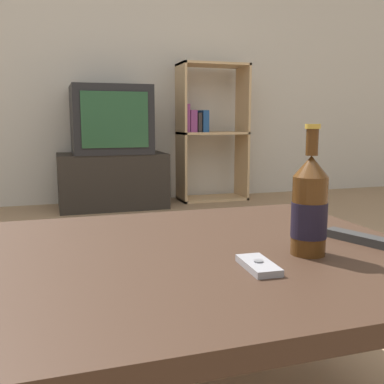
{
  "coord_description": "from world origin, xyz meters",
  "views": [
    {
      "loc": [
        -0.25,
        -0.93,
        0.7
      ],
      "look_at": [
        0.11,
        0.19,
        0.51
      ],
      "focal_mm": 42.0,
      "sensor_mm": 36.0,
      "label": 1
    }
  ],
  "objects_px": {
    "cell_phone": "(258,265)",
    "tv_stand": "(112,180)",
    "beer_bottle": "(309,208)",
    "remote_control": "(361,239)",
    "television": "(111,120)",
    "bookshelf": "(208,130)"
  },
  "relations": [
    {
      "from": "bookshelf",
      "to": "beer_bottle",
      "type": "xyz_separation_m",
      "value": [
        -0.81,
        -2.92,
        -0.1
      ]
    },
    {
      "from": "tv_stand",
      "to": "television",
      "type": "bearing_deg",
      "value": -90.0
    },
    {
      "from": "television",
      "to": "cell_phone",
      "type": "bearing_deg",
      "value": -91.96
    },
    {
      "from": "tv_stand",
      "to": "bookshelf",
      "type": "relative_size",
      "value": 0.72
    },
    {
      "from": "beer_bottle",
      "to": "remote_control",
      "type": "distance_m",
      "value": 0.2
    },
    {
      "from": "television",
      "to": "beer_bottle",
      "type": "height_order",
      "value": "television"
    },
    {
      "from": "tv_stand",
      "to": "cell_phone",
      "type": "relative_size",
      "value": 7.11
    },
    {
      "from": "bookshelf",
      "to": "beer_bottle",
      "type": "relative_size",
      "value": 4.21
    },
    {
      "from": "television",
      "to": "remote_control",
      "type": "height_order",
      "value": "television"
    },
    {
      "from": "remote_control",
      "to": "bookshelf",
      "type": "bearing_deg",
      "value": 57.36
    },
    {
      "from": "television",
      "to": "beer_bottle",
      "type": "relative_size",
      "value": 2.16
    },
    {
      "from": "tv_stand",
      "to": "remote_control",
      "type": "relative_size",
      "value": 4.63
    },
    {
      "from": "remote_control",
      "to": "tv_stand",
      "type": "bearing_deg",
      "value": 74.49
    },
    {
      "from": "television",
      "to": "beer_bottle",
      "type": "distance_m",
      "value": 2.82
    },
    {
      "from": "tv_stand",
      "to": "cell_phone",
      "type": "height_order",
      "value": "tv_stand"
    },
    {
      "from": "cell_phone",
      "to": "remote_control",
      "type": "distance_m",
      "value": 0.33
    },
    {
      "from": "cell_phone",
      "to": "remote_control",
      "type": "height_order",
      "value": "remote_control"
    },
    {
      "from": "television",
      "to": "remote_control",
      "type": "distance_m",
      "value": 2.8
    },
    {
      "from": "tv_stand",
      "to": "television",
      "type": "height_order",
      "value": "television"
    },
    {
      "from": "bookshelf",
      "to": "remote_control",
      "type": "relative_size",
      "value": 6.44
    },
    {
      "from": "beer_bottle",
      "to": "television",
      "type": "bearing_deg",
      "value": 90.98
    },
    {
      "from": "cell_phone",
      "to": "tv_stand",
      "type": "bearing_deg",
      "value": 90.9
    }
  ]
}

